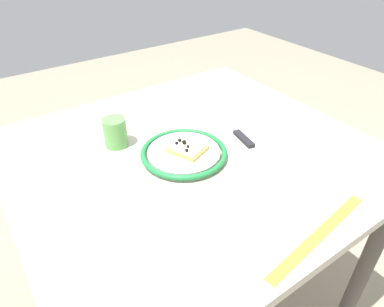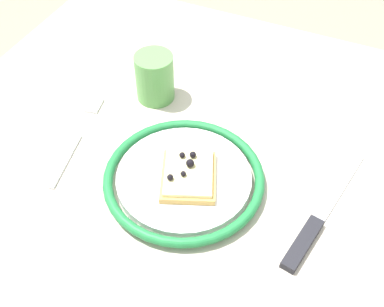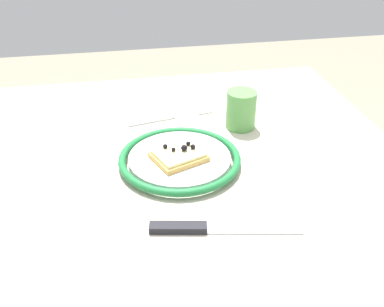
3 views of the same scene
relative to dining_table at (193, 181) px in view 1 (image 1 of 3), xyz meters
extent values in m
plane|color=gray|center=(0.00, 0.00, -0.66)|extent=(6.00, 6.00, 0.00)
cube|color=#BCB29E|center=(0.00, 0.00, 0.09)|extent=(0.96, 0.89, 0.03)
cylinder|color=#4C4742|center=(0.42, -0.39, -0.29)|extent=(0.05, 0.05, 0.74)
cylinder|color=#4C4742|center=(-0.42, 0.39, -0.29)|extent=(0.05, 0.05, 0.74)
cylinder|color=#4C4742|center=(0.42, 0.39, -0.29)|extent=(0.05, 0.05, 0.74)
cylinder|color=white|center=(-0.03, -0.01, 0.12)|extent=(0.20, 0.20, 0.02)
torus|color=#1E7238|center=(-0.03, -0.01, 0.12)|extent=(0.23, 0.23, 0.01)
cube|color=tan|center=(-0.03, -0.01, 0.13)|extent=(0.11, 0.11, 0.01)
cube|color=#EFE499|center=(-0.03, -0.01, 0.14)|extent=(0.09, 0.10, 0.01)
sphere|color=black|center=(-0.03, -0.02, 0.15)|extent=(0.01, 0.01, 0.01)
sphere|color=black|center=(-0.04, -0.03, 0.15)|extent=(0.01, 0.01, 0.01)
sphere|color=black|center=(-0.03, 0.02, 0.15)|extent=(0.01, 0.01, 0.01)
sphere|color=black|center=(-0.05, 0.01, 0.15)|extent=(0.01, 0.01, 0.01)
sphere|color=black|center=(-0.03, 0.00, 0.15)|extent=(0.01, 0.01, 0.01)
cube|color=silver|center=(0.17, 0.08, 0.11)|extent=(0.05, 0.15, 0.00)
cube|color=black|center=(0.15, -0.04, 0.11)|extent=(0.04, 0.09, 0.01)
cube|color=silver|center=(-0.22, -0.04, 0.11)|extent=(0.03, 0.11, 0.00)
cube|color=silver|center=(-0.24, 0.08, 0.11)|extent=(0.03, 0.04, 0.00)
cylinder|color=#599E4C|center=(-0.16, 0.15, 0.15)|extent=(0.06, 0.06, 0.08)
cube|color=yellow|center=(0.04, -0.40, 0.11)|extent=(0.33, 0.07, 0.00)
camera|label=1|loc=(-0.45, -0.64, 0.65)|focal=32.09mm
camera|label=2|loc=(0.16, -0.41, 0.66)|focal=45.28mm
camera|label=3|loc=(0.67, -0.11, 0.58)|focal=41.64mm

